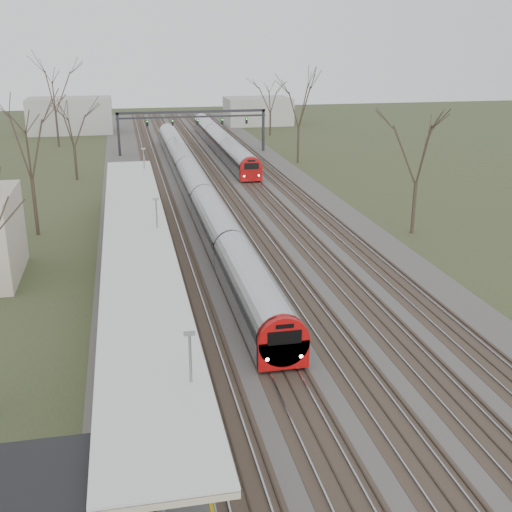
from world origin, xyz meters
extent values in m
cube|color=#474442|center=(0.00, 55.00, 0.05)|extent=(24.00, 160.00, 0.10)
cube|color=#4C3828|center=(-6.00, 55.00, 0.09)|extent=(2.60, 160.00, 0.06)
cube|color=gray|center=(-6.72, 55.00, 0.16)|extent=(0.07, 160.00, 0.12)
cube|color=gray|center=(-5.28, 55.00, 0.16)|extent=(0.07, 160.00, 0.12)
cube|color=#4C3828|center=(-2.50, 55.00, 0.09)|extent=(2.60, 160.00, 0.06)
cube|color=gray|center=(-3.22, 55.00, 0.16)|extent=(0.07, 160.00, 0.12)
cube|color=gray|center=(-1.78, 55.00, 0.16)|extent=(0.07, 160.00, 0.12)
cube|color=#4C3828|center=(1.00, 55.00, 0.09)|extent=(2.60, 160.00, 0.06)
cube|color=gray|center=(0.28, 55.00, 0.16)|extent=(0.07, 160.00, 0.12)
cube|color=gray|center=(1.72, 55.00, 0.16)|extent=(0.07, 160.00, 0.12)
cube|color=#4C3828|center=(4.50, 55.00, 0.09)|extent=(2.60, 160.00, 0.06)
cube|color=gray|center=(3.78, 55.00, 0.16)|extent=(0.07, 160.00, 0.12)
cube|color=gray|center=(5.22, 55.00, 0.16)|extent=(0.07, 160.00, 0.12)
cube|color=#4C3828|center=(8.00, 55.00, 0.09)|extent=(2.60, 160.00, 0.06)
cube|color=gray|center=(7.28, 55.00, 0.16)|extent=(0.07, 160.00, 0.12)
cube|color=gray|center=(8.72, 55.00, 0.16)|extent=(0.07, 160.00, 0.12)
cube|color=#9E9B93|center=(-9.05, 37.50, 0.50)|extent=(3.50, 69.00, 1.00)
cylinder|color=slate|center=(-9.05, 10.00, 2.50)|extent=(0.14, 0.14, 3.00)
cylinder|color=slate|center=(-9.05, 18.00, 2.50)|extent=(0.14, 0.14, 3.00)
cylinder|color=slate|center=(-9.05, 26.00, 2.50)|extent=(0.14, 0.14, 3.00)
cylinder|color=slate|center=(-9.05, 34.00, 2.50)|extent=(0.14, 0.14, 3.00)
cylinder|color=slate|center=(-9.05, 42.00, 2.50)|extent=(0.14, 0.14, 3.00)
cylinder|color=slate|center=(-9.05, 50.00, 2.50)|extent=(0.14, 0.14, 3.00)
cube|color=silver|center=(-9.05, 33.00, 4.05)|extent=(4.10, 50.00, 0.12)
cube|color=#C1BB95|center=(-9.05, 33.00, 3.88)|extent=(4.10, 50.00, 0.25)
cube|color=black|center=(-10.00, 85.00, 3.00)|extent=(0.35, 0.35, 6.00)
cube|color=black|center=(10.50, 85.00, 3.00)|extent=(0.35, 0.35, 6.00)
cube|color=black|center=(0.25, 85.00, 5.90)|extent=(21.00, 0.35, 0.35)
cube|color=black|center=(0.25, 85.00, 5.20)|extent=(21.00, 0.25, 0.25)
cube|color=black|center=(-6.00, 84.80, 4.50)|extent=(0.32, 0.22, 0.85)
sphere|color=#0CFF19|center=(-6.00, 84.66, 4.75)|extent=(0.16, 0.16, 0.16)
cube|color=black|center=(-2.50, 84.80, 4.50)|extent=(0.32, 0.22, 0.85)
sphere|color=#0CFF19|center=(-2.50, 84.66, 4.75)|extent=(0.16, 0.16, 0.16)
cube|color=black|center=(1.00, 84.80, 4.50)|extent=(0.32, 0.22, 0.85)
sphere|color=#0CFF19|center=(1.00, 84.66, 4.75)|extent=(0.16, 0.16, 0.16)
cube|color=black|center=(4.50, 84.80, 4.50)|extent=(0.32, 0.22, 0.85)
sphere|color=#0CFF19|center=(4.50, 84.66, 4.75)|extent=(0.16, 0.16, 0.16)
cube|color=black|center=(8.00, 84.80, 4.50)|extent=(0.32, 0.22, 0.85)
sphere|color=#0CFF19|center=(8.00, 84.66, 4.75)|extent=(0.16, 0.16, 0.16)
cylinder|color=#2D231C|center=(-17.00, 48.00, 2.48)|extent=(0.30, 0.30, 4.95)
cylinder|color=#2D231C|center=(14.00, 42.00, 2.25)|extent=(0.30, 0.30, 4.50)
cube|color=#999BA3|center=(-2.50, 58.46, 1.10)|extent=(2.55, 75.00, 1.60)
cylinder|color=#999BA3|center=(-2.50, 58.46, 1.75)|extent=(2.60, 74.70, 2.60)
cube|color=black|center=(-2.50, 58.46, 1.85)|extent=(2.62, 74.40, 0.55)
cube|color=#A90909|center=(-2.50, 21.06, 1.05)|extent=(2.55, 0.50, 1.50)
cylinder|color=#A90909|center=(-2.50, 21.11, 1.75)|extent=(2.60, 0.60, 2.60)
cube|color=black|center=(-2.50, 20.84, 2.05)|extent=(1.70, 0.12, 0.70)
sphere|color=white|center=(-3.35, 20.86, 0.95)|extent=(0.22, 0.22, 0.22)
sphere|color=white|center=(-1.65, 20.86, 0.95)|extent=(0.22, 0.22, 0.22)
cube|color=black|center=(-2.50, 58.46, 0.17)|extent=(1.80, 74.00, 0.35)
cube|color=#999BA3|center=(4.50, 86.41, 1.10)|extent=(2.55, 45.00, 1.60)
cylinder|color=#999BA3|center=(4.50, 86.41, 1.75)|extent=(2.60, 44.70, 2.60)
cube|color=black|center=(4.50, 86.41, 1.85)|extent=(2.62, 44.40, 0.55)
cube|color=#A90909|center=(4.50, 64.01, 1.05)|extent=(2.55, 0.50, 1.50)
cylinder|color=#A90909|center=(4.50, 64.06, 1.75)|extent=(2.60, 0.60, 2.60)
cube|color=black|center=(4.50, 63.79, 2.05)|extent=(1.70, 0.12, 0.70)
sphere|color=white|center=(3.65, 63.81, 0.95)|extent=(0.22, 0.22, 0.22)
sphere|color=white|center=(5.35, 63.81, 0.95)|extent=(0.22, 0.22, 0.22)
cube|color=black|center=(4.50, 86.41, 0.17)|extent=(1.80, 44.00, 0.35)
imported|color=navy|center=(-7.87, 18.64, 1.81)|extent=(0.48, 0.65, 1.62)
camera|label=1|loc=(-9.54, -6.28, 15.77)|focal=45.00mm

